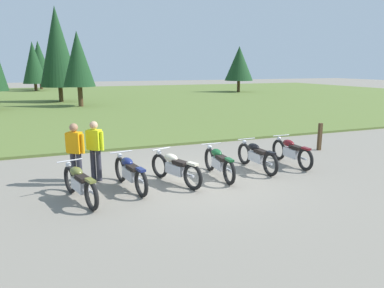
{
  "coord_description": "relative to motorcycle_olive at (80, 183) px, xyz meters",
  "views": [
    {
      "loc": [
        -3.67,
        -8.84,
        3.11
      ],
      "look_at": [
        0.0,
        0.6,
        0.9
      ],
      "focal_mm": 33.27,
      "sensor_mm": 36.0,
      "label": 1
    }
  ],
  "objects": [
    {
      "name": "trail_marker_post",
      "position": [
        8.86,
        2.17,
        0.08
      ],
      "size": [
        0.12,
        0.12,
        1.03
      ],
      "primitive_type": "cube",
      "color": "#47331E",
      "rests_on": "ground"
    },
    {
      "name": "ground_plane",
      "position": [
        3.25,
        0.48,
        -0.44
      ],
      "size": [
        140.0,
        140.0,
        0.0
      ],
      "primitive_type": "plane",
      "color": "gray"
    },
    {
      "name": "motorcycle_cream",
      "position": [
        2.5,
        0.42,
        0.0
      ],
      "size": [
        0.93,
        2.0,
        0.88
      ],
      "color": "black",
      "rests_on": "ground"
    },
    {
      "name": "motorcycle_black",
      "position": [
        5.25,
        0.76,
        0.0
      ],
      "size": [
        0.62,
        2.1,
        0.88
      ],
      "color": "black",
      "rests_on": "ground"
    },
    {
      "name": "grass_moorland",
      "position": [
        3.25,
        26.84,
        -0.39
      ],
      "size": [
        80.0,
        44.0,
        0.1
      ],
      "primitive_type": "cube",
      "color": "#5B7033",
      "rests_on": "ground"
    },
    {
      "name": "motorcycle_maroon",
      "position": [
        6.59,
        0.84,
        0.0
      ],
      "size": [
        0.62,
        2.1,
        0.88
      ],
      "color": "black",
      "rests_on": "ground"
    },
    {
      "name": "motorcycle_british_green",
      "position": [
        3.84,
        0.5,
        0.0
      ],
      "size": [
        0.62,
        2.1,
        0.88
      ],
      "color": "black",
      "rests_on": "ground"
    },
    {
      "name": "rider_near_row_end",
      "position": [
        0.01,
        1.26,
        0.51
      ],
      "size": [
        0.46,
        0.39,
        1.67
      ],
      "color": "#2D2D38",
      "rests_on": "ground"
    },
    {
      "name": "motorcycle_olive",
      "position": [
        0.0,
        0.0,
        0.0
      ],
      "size": [
        0.8,
        2.05,
        0.88
      ],
      "color": "black",
      "rests_on": "ground"
    },
    {
      "name": "forest_treeline",
      "position": [
        -2.62,
        28.55,
        3.99
      ],
      "size": [
        34.52,
        27.24,
        8.83
      ],
      "color": "#47331E",
      "rests_on": "ground"
    },
    {
      "name": "motorcycle_navy",
      "position": [
        1.28,
        0.43,
        0.0
      ],
      "size": [
        0.69,
        2.08,
        0.88
      ],
      "color": "black",
      "rests_on": "ground"
    },
    {
      "name": "rider_in_hivis_vest",
      "position": [
        0.54,
        1.45,
        0.51
      ],
      "size": [
        0.45,
        0.4,
        1.67
      ],
      "color": "#2D2D38",
      "rests_on": "ground"
    }
  ]
}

